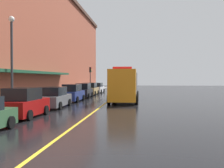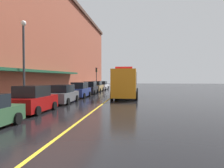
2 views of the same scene
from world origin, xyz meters
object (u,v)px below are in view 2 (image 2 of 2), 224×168
object	(u,v)px
parked_car_4	(90,88)
utility_truck	(126,83)
parking_meter_1	(91,85)
parked_car_1	(33,100)
parked_car_5	(96,87)
traffic_light_near	(96,74)
street_lamp_left	(24,54)
parked_car_6	(102,86)
parking_meter_0	(96,84)
parked_car_3	(80,90)
parked_car_2	(63,94)

from	to	relation	value
parked_car_4	utility_truck	bearing A→B (deg)	-133.27
utility_truck	parking_meter_1	world-z (taller)	utility_truck
parked_car_1	parked_car_4	distance (m)	17.27
parked_car_5	traffic_light_near	size ratio (longest dim) A/B	0.99
parked_car_1	street_lamp_left	size ratio (longest dim) A/B	0.60
parked_car_4	parked_car_5	size ratio (longest dim) A/B	1.00
parked_car_6	street_lamp_left	size ratio (longest dim) A/B	0.65
parked_car_6	traffic_light_near	size ratio (longest dim) A/B	1.05
parked_car_1	parking_meter_1	size ratio (longest dim) A/B	3.14
utility_truck	parking_meter_0	size ratio (longest dim) A/B	6.96
parking_meter_1	parked_car_5	bearing A→B (deg)	-51.22
parked_car_3	traffic_light_near	xyz separation A→B (m)	(-1.43, 17.74, 2.29)
parked_car_3	utility_truck	distance (m)	5.72
parking_meter_1	parked_car_2	bearing A→B (deg)	-85.65
parked_car_2	parking_meter_1	xyz separation A→B (m)	(-1.43, 18.75, 0.23)
parked_car_1	parking_meter_1	bearing A→B (deg)	4.78
parked_car_3	parking_meter_1	bearing A→B (deg)	7.94
parked_car_2	parked_car_1	bearing A→B (deg)	178.34
parked_car_2	parking_meter_0	world-z (taller)	parked_car_2
parked_car_4	parked_car_5	bearing A→B (deg)	0.44
parking_meter_0	utility_truck	bearing A→B (deg)	-67.68
parked_car_1	parked_car_6	distance (m)	28.39
utility_truck	street_lamp_left	size ratio (longest dim) A/B	1.33
parked_car_3	parking_meter_1	distance (m)	12.94
utility_truck	parked_car_2	bearing A→B (deg)	-41.08
parking_meter_0	street_lamp_left	size ratio (longest dim) A/B	0.19
parked_car_4	parked_car_6	size ratio (longest dim) A/B	0.95
parked_car_2	parked_car_3	bearing A→B (deg)	-1.07
parked_car_3	parking_meter_0	size ratio (longest dim) A/B	3.26
parked_car_3	traffic_light_near	world-z (taller)	traffic_light_near
parked_car_4	street_lamp_left	distance (m)	15.64
parked_car_1	parked_car_3	distance (m)	11.54
parked_car_5	parked_car_2	bearing A→B (deg)	-179.63
parked_car_6	parking_meter_1	world-z (taller)	parked_car_6
parked_car_4	traffic_light_near	size ratio (longest dim) A/B	0.99
parked_car_5	utility_truck	xyz separation A→B (m)	(5.77, -10.59, 0.88)
parked_car_3	parking_meter_1	size ratio (longest dim) A/B	3.26
parked_car_1	parked_car_6	xyz separation A→B (m)	(0.09, 28.39, -0.08)
utility_truck	traffic_light_near	world-z (taller)	traffic_light_near
parking_meter_0	parked_car_1	bearing A→B (deg)	-87.47
parked_car_4	parked_car_5	world-z (taller)	parked_car_4
utility_truck	parking_meter_1	bearing A→B (deg)	-149.57
parking_meter_0	parking_meter_1	size ratio (longest dim) A/B	1.00
parked_car_6	utility_truck	size ratio (longest dim) A/B	0.49
parked_car_4	parking_meter_1	distance (m)	7.27
parked_car_4	parking_meter_0	distance (m)	12.29
parked_car_4	street_lamp_left	xyz separation A→B (m)	(-2.08, -15.09, 3.54)
parked_car_4	parked_car_6	xyz separation A→B (m)	(-0.09, 11.12, -0.06)
street_lamp_left	parked_car_5	bearing A→B (deg)	84.56
parked_car_2	parking_meter_1	bearing A→B (deg)	3.96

